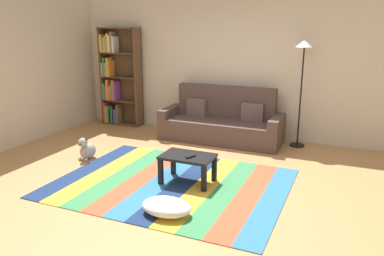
# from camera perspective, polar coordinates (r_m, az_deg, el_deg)

# --- Properties ---
(ground_plane) EXTENTS (14.00, 14.00, 0.00)m
(ground_plane) POSITION_cam_1_polar(r_m,az_deg,el_deg) (5.47, -1.45, -7.61)
(ground_plane) COLOR #B27F4C
(back_wall) EXTENTS (6.80, 0.10, 2.70)m
(back_wall) POSITION_cam_1_polar(r_m,az_deg,el_deg) (7.48, 6.80, 9.17)
(back_wall) COLOR beige
(back_wall) RESTS_ON ground_plane
(left_wall) EXTENTS (0.10, 5.50, 2.70)m
(left_wall) POSITION_cam_1_polar(r_m,az_deg,el_deg) (7.71, -22.82, 8.29)
(left_wall) COLOR beige
(left_wall) RESTS_ON ground_plane
(rug) EXTENTS (3.09, 2.37, 0.01)m
(rug) POSITION_cam_1_polar(r_m,az_deg,el_deg) (5.33, -3.10, -8.21)
(rug) COLOR navy
(rug) RESTS_ON ground_plane
(couch) EXTENTS (2.26, 0.80, 1.00)m
(couch) POSITION_cam_1_polar(r_m,az_deg,el_deg) (7.19, 4.47, 0.78)
(couch) COLOR #4C3833
(couch) RESTS_ON ground_plane
(bookshelf) EXTENTS (0.90, 0.28, 2.07)m
(bookshelf) POSITION_cam_1_polar(r_m,az_deg,el_deg) (8.44, -11.23, 7.31)
(bookshelf) COLOR brown
(bookshelf) RESTS_ON ground_plane
(coffee_table) EXTENTS (0.71, 0.47, 0.39)m
(coffee_table) POSITION_cam_1_polar(r_m,az_deg,el_deg) (5.24, -0.65, -4.87)
(coffee_table) COLOR black
(coffee_table) RESTS_ON rug
(pouf) EXTENTS (0.59, 0.42, 0.18)m
(pouf) POSITION_cam_1_polar(r_m,az_deg,el_deg) (4.48, -3.83, -11.66)
(pouf) COLOR white
(pouf) RESTS_ON rug
(dog) EXTENTS (0.22, 0.35, 0.40)m
(dog) POSITION_cam_1_polar(r_m,az_deg,el_deg) (6.43, -15.43, -3.12)
(dog) COLOR #9E998E
(dog) RESTS_ON ground_plane
(standing_lamp) EXTENTS (0.32, 0.32, 1.89)m
(standing_lamp) POSITION_cam_1_polar(r_m,az_deg,el_deg) (6.88, 16.32, 10.08)
(standing_lamp) COLOR black
(standing_lamp) RESTS_ON ground_plane
(tv_remote) EXTENTS (0.10, 0.16, 0.02)m
(tv_remote) POSITION_cam_1_polar(r_m,az_deg,el_deg) (5.13, -0.22, -4.28)
(tv_remote) COLOR black
(tv_remote) RESTS_ON coffee_table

